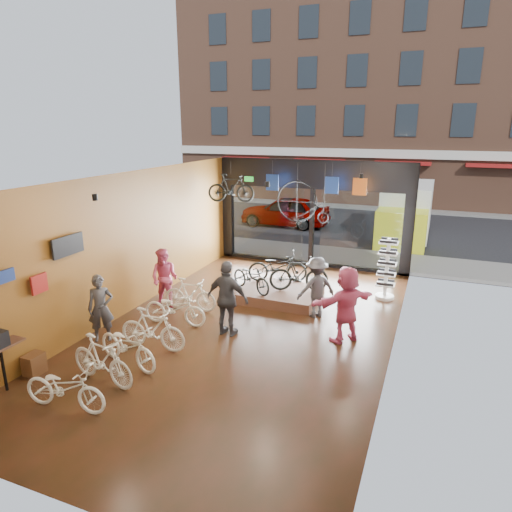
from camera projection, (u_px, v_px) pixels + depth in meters
The scene contains 35 objects.
ground_plane at pixel (248, 330), 11.52m from camera, with size 7.00×12.00×0.04m, color black.
ceiling at pixel (247, 177), 10.46m from camera, with size 7.00×12.00×0.04m, color black.
wall_left at pixel (127, 244), 12.24m from camera, with size 0.04×12.00×3.80m, color #925B1D.
wall_right at pixel (399, 274), 9.73m from camera, with size 0.04×12.00×3.80m, color beige.
wall_back at pixel (58, 384), 5.62m from camera, with size 7.00×0.04×3.80m, color beige.
storefront at pixel (312, 214), 16.34m from camera, with size 7.00×0.26×3.80m, color black, non-canonical shape.
exit_sign at pixel (249, 179), 16.77m from camera, with size 0.35×0.06×0.18m, color #198C26.
street_road at pixel (354, 219), 24.90m from camera, with size 30.00×18.00×0.02m, color black.
sidewalk_near at pixel (319, 254), 17.92m from camera, with size 30.00×2.40×0.12m, color slate.
sidewalk_far at pixel (365, 206), 28.45m from camera, with size 30.00×2.00×0.12m, color slate.
opposite_building at pixel (379, 91), 28.75m from camera, with size 26.00×5.00×14.00m, color brown.
street_car at pixel (285, 211), 23.07m from camera, with size 1.79×4.46×1.52m, color gray.
box_truck at pixel (405, 214), 19.97m from camera, with size 2.05×6.14×2.42m, color silver, non-canonical shape.
floor_bike_0 at pixel (65, 388), 8.19m from camera, with size 0.58×1.65×0.87m, color #EEE6CE.
floor_bike_1 at pixel (102, 360), 9.02m from camera, with size 0.47×1.65×0.99m, color #EEE6CE.
floor_bike_2 at pixel (128, 346), 9.69m from camera, with size 0.61×1.74×0.91m, color #EEE6CE.
floor_bike_3 at pixel (152, 329), 10.39m from camera, with size 0.46×1.64×0.99m, color #EEE6CE.
floor_bike_4 at pixel (175, 308), 11.69m from camera, with size 0.59×1.69×0.89m, color #EEE6CE.
floor_bike_5 at pixel (190, 294), 12.60m from camera, with size 0.43×1.53×0.92m, color #EEE6CE.
display_platform at pixel (278, 294), 13.50m from camera, with size 2.40×1.80×0.30m, color #502C1C.
display_bike_left at pixel (251, 277), 13.22m from camera, with size 0.56×1.59×0.84m, color black.
display_bike_mid at pixel (299, 274), 13.22m from camera, with size 0.49×1.72×1.03m, color black.
display_bike_right at pixel (278, 267), 14.01m from camera, with size 0.63×1.81×0.95m, color black.
customer_0 at pixel (101, 308), 10.75m from camera, with size 0.59×0.39×1.63m, color #3F3F44.
customer_1 at pixel (165, 278), 12.73m from camera, with size 0.82×0.64×1.69m, color #CC4C72.
customer_2 at pixel (228, 299), 10.99m from camera, with size 1.10×0.46×1.88m, color #3F3F44.
customer_3 at pixel (316, 287), 12.08m from camera, with size 1.07×0.61×1.65m, color #3F3F44.
customer_5 at pixel (346, 304), 10.69m from camera, with size 1.72×0.55×1.85m, color #CC4C72.
sunglasses_rack at pixel (387, 269), 13.33m from camera, with size 0.54×0.44×1.84m, color white, non-canonical shape.
wall_merch at pixel (27, 313), 9.24m from camera, with size 0.40×2.40×2.60m, color navy, non-canonical shape.
penny_farthing at pixel (305, 204), 14.85m from camera, with size 1.71×0.06×1.37m, color black, non-canonical shape.
hung_bike at pixel (231, 188), 15.29m from camera, with size 0.45×1.58×0.95m, color black.
jersey_left at pixel (272, 182), 15.75m from camera, with size 0.45×0.03×0.55m, color #1E3F99.
jersey_mid at pixel (332, 185), 15.01m from camera, with size 0.45×0.03×0.55m, color #1E3F99.
jersey_right at pixel (360, 187), 14.68m from camera, with size 0.45×0.03×0.55m, color #CC5919.
Camera 1 is at (4.11, -9.72, 4.98)m, focal length 32.00 mm.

